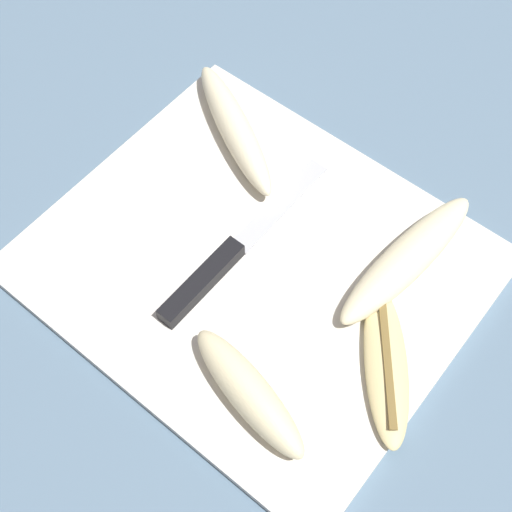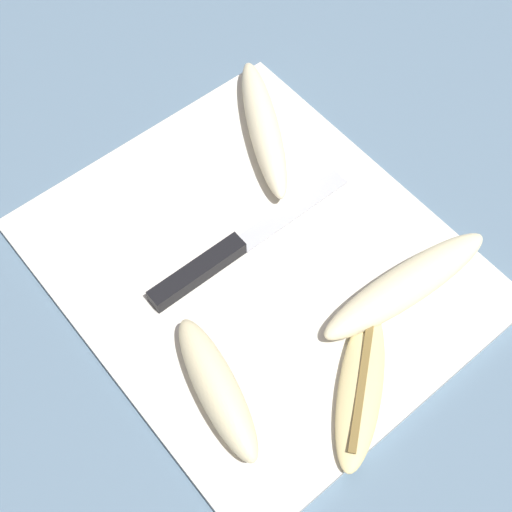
{
  "view_description": "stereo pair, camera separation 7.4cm",
  "coord_description": "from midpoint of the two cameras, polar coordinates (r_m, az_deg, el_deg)",
  "views": [
    {
      "loc": [
        0.24,
        -0.29,
        0.66
      ],
      "look_at": [
        0.0,
        0.0,
        0.02
      ],
      "focal_mm": 50.0,
      "sensor_mm": 36.0,
      "label": 1
    },
    {
      "loc": [
        0.29,
        -0.24,
        0.66
      ],
      "look_at": [
        0.0,
        0.0,
        0.02
      ],
      "focal_mm": 50.0,
      "sensor_mm": 36.0,
      "label": 2
    }
  ],
  "objects": [
    {
      "name": "knife",
      "position": [
        0.74,
        -5.95,
        -1.07
      ],
      "size": [
        0.02,
        0.26,
        0.02
      ],
      "rotation": [
        0.0,
        0.0,
        -0.01
      ],
      "color": "black",
      "rests_on": "cutting_board"
    },
    {
      "name": "ground_plane",
      "position": [
        0.76,
        -2.78,
        -1.07
      ],
      "size": [
        4.0,
        4.0,
        0.0
      ],
      "primitive_type": "plane",
      "color": "slate"
    },
    {
      "name": "cutting_board",
      "position": [
        0.76,
        -2.8,
        -0.85
      ],
      "size": [
        0.44,
        0.38,
        0.01
      ],
      "color": "silver",
      "rests_on": "ground_plane"
    },
    {
      "name": "banana_spotted_left",
      "position": [
        0.7,
        7.36,
        -8.9
      ],
      "size": [
        0.14,
        0.16,
        0.02
      ],
      "rotation": [
        0.0,
        0.0,
        3.81
      ],
      "color": "#DBC684",
      "rests_on": "cutting_board"
    },
    {
      "name": "banana_bright_far",
      "position": [
        0.83,
        -4.3,
        9.99
      ],
      "size": [
        0.2,
        0.13,
        0.04
      ],
      "rotation": [
        0.0,
        0.0,
        1.07
      ],
      "color": "beige",
      "rests_on": "cutting_board"
    },
    {
      "name": "banana_pale_long",
      "position": [
        0.74,
        9.26,
        -0.43
      ],
      "size": [
        0.06,
        0.21,
        0.03
      ],
      "rotation": [
        0.0,
        0.0,
        6.19
      ],
      "color": "beige",
      "rests_on": "cutting_board"
    },
    {
      "name": "banana_cream_curved",
      "position": [
        0.67,
        -3.79,
        -11.11
      ],
      "size": [
        0.16,
        0.07,
        0.04
      ],
      "rotation": [
        0.0,
        0.0,
        1.34
      ],
      "color": "beige",
      "rests_on": "cutting_board"
    }
  ]
}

